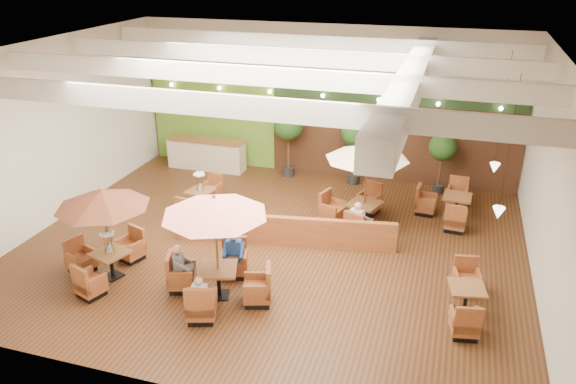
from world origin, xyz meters
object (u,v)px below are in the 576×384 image
at_px(table_1, 216,229).
at_px(diner_3, 358,218).
at_px(table_4, 465,300).
at_px(topiary_0, 288,129).
at_px(topiary_1, 356,135).
at_px(diner_0, 200,293).
at_px(diner_1, 234,250).
at_px(table_3, 201,196).
at_px(table_5, 447,206).
at_px(table_0, 102,214).
at_px(table_2, 364,167).
at_px(booth_divider, 284,231).
at_px(diner_2, 181,263).
at_px(topiary_2, 442,149).
at_px(service_counter, 207,154).
at_px(diner_4, 358,217).

xyz_separation_m(table_1, diner_3, (2.71, 3.84, -1.12)).
relative_size(table_4, diner_3, 3.43).
xyz_separation_m(topiary_0, topiary_1, (2.49, 0.00, -0.02)).
height_order(diner_0, diner_1, diner_1).
bearing_deg(table_1, table_3, 102.06).
relative_size(table_4, table_5, 0.97).
xyz_separation_m(topiary_1, diner_3, (0.95, -4.30, -1.09)).
bearing_deg(table_0, table_2, 59.00).
distance_m(booth_divider, diner_0, 4.04).
relative_size(topiary_0, diner_1, 3.14).
bearing_deg(diner_2, topiary_2, 123.18).
bearing_deg(diner_3, diner_2, -109.89).
bearing_deg(service_counter, table_5, -10.40).
bearing_deg(table_4, booth_divider, 148.20).
bearing_deg(topiary_1, diner_2, -108.75).
distance_m(topiary_2, diner_1, 8.62).
bearing_deg(diner_0, topiary_0, 84.88).
height_order(booth_divider, diner_2, diner_2).
bearing_deg(topiary_0, table_3, -116.59).
distance_m(booth_divider, table_3, 3.62).
height_order(table_1, table_2, table_1).
bearing_deg(topiary_2, topiary_0, 180.00).
distance_m(topiary_1, diner_3, 4.54).
bearing_deg(diner_2, table_2, 121.37).
distance_m(booth_divider, table_5, 5.50).
bearing_deg(topiary_2, diner_0, -117.48).
distance_m(booth_divider, table_1, 3.36).
relative_size(table_4, topiary_1, 1.01).
height_order(table_1, diner_0, table_1).
height_order(booth_divider, table_0, table_0).
bearing_deg(diner_1, table_1, 78.75).
distance_m(diner_3, diner_4, 0.02).
distance_m(table_4, topiary_2, 7.26).
distance_m(table_4, diner_4, 4.15).
height_order(table_0, diner_1, table_0).
bearing_deg(table_2, table_4, -32.08).
bearing_deg(service_counter, topiary_2, 1.32).
relative_size(table_5, topiary_2, 1.19).
bearing_deg(topiary_0, diner_0, -85.50).
xyz_separation_m(table_1, diner_0, (-0.00, -1.00, -1.12)).
bearing_deg(table_4, diner_0, -171.44).
height_order(table_4, diner_0, diner_0).
distance_m(service_counter, topiary_0, 3.48).
xyz_separation_m(table_1, diner_4, (2.71, 3.84, -1.10)).
distance_m(diner_1, diner_2, 1.41).
bearing_deg(diner_1, topiary_0, -95.49).
height_order(table_4, diner_3, diner_3).
xyz_separation_m(table_5, diner_4, (-2.41, -2.43, 0.40)).
bearing_deg(diner_3, service_counter, 172.55).
bearing_deg(table_5, booth_divider, -138.86).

